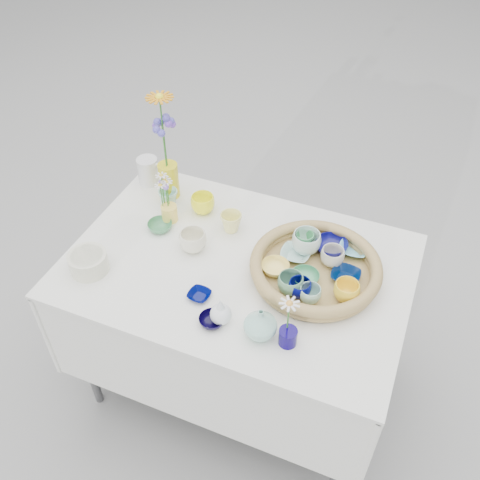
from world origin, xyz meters
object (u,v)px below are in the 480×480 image
at_px(display_table, 238,378).
at_px(tall_vase_yellow, 169,180).
at_px(wicker_tray, 315,269).
at_px(bud_vase_seafoam, 260,323).

relative_size(display_table, tall_vase_yellow, 8.09).
distance_m(display_table, wicker_tray, 0.85).
bearing_deg(wicker_tray, bud_vase_seafoam, -105.72).
height_order(display_table, bud_vase_seafoam, bud_vase_seafoam).
xyz_separation_m(wicker_tray, bud_vase_seafoam, (-0.09, -0.32, 0.02)).
distance_m(bud_vase_seafoam, tall_vase_yellow, 0.82).
relative_size(wicker_tray, bud_vase_seafoam, 4.14).
distance_m(wicker_tray, bud_vase_seafoam, 0.33).
relative_size(display_table, wicker_tray, 2.66).
bearing_deg(wicker_tray, tall_vase_yellow, 162.41).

